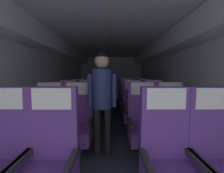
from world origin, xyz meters
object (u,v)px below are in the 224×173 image
(seat_c_left_aisle, at_px, (87,109))
(seat_e_right_window, at_px, (125,96))
(seat_b_right_aisle, at_px, (171,124))
(flight_attendant, at_px, (102,93))
(seat_b_left_window, at_px, (48,124))
(seat_a_left_window, at_px, (0,161))
(seat_b_left_aisle, at_px, (77,124))
(seat_c_right_window, at_px, (133,109))
(seat_d_left_window, at_px, (78,101))
(seat_c_left_window, at_px, (67,109))
(seat_a_left_aisle, at_px, (50,161))
(seat_d_right_aisle, at_px, (143,101))
(seat_c_right_aisle, at_px, (154,109))
(seat_e_right_aisle, at_px, (137,96))
(seat_a_right_window, at_px, (168,161))
(seat_d_left_aisle, at_px, (93,101))
(seat_e_left_window, at_px, (84,96))
(seat_e_left_aisle, at_px, (96,96))
(seat_d_right_window, at_px, (128,101))
(seat_b_right_window, at_px, (143,124))
(seat_a_right_aisle, at_px, (219,161))

(seat_c_left_aisle, distance_m, seat_e_right_window, 2.19)
(seat_b_right_aisle, bearing_deg, flight_attendant, -175.74)
(seat_b_left_window, bearing_deg, seat_a_left_window, -90.30)
(seat_b_left_window, xyz_separation_m, seat_b_left_aisle, (0.47, 0.00, 0.00))
(seat_c_right_window, relative_size, seat_d_left_window, 1.00)
(flight_attendant, bearing_deg, seat_c_left_window, 119.97)
(flight_attendant, bearing_deg, seat_a_left_aisle, -124.87)
(seat_a_left_aisle, relative_size, seat_d_right_aisle, 1.00)
(seat_c_right_aisle, bearing_deg, seat_e_right_aisle, 90.33)
(seat_d_right_aisle, bearing_deg, seat_a_right_window, -98.82)
(seat_d_right_aisle, relative_size, flight_attendant, 0.72)
(seat_b_left_aisle, relative_size, seat_e_right_aisle, 1.00)
(seat_c_right_window, distance_m, seat_d_left_window, 1.79)
(seat_a_right_window, bearing_deg, seat_c_right_window, 90.22)
(seat_b_left_window, height_order, seat_c_left_window, same)
(seat_c_left_window, height_order, seat_d_right_aisle, same)
(seat_d_left_aisle, height_order, flight_attendant, flight_attendant)
(seat_e_left_window, height_order, seat_e_left_aisle, same)
(seat_e_left_window, bearing_deg, seat_d_right_aisle, -25.97)
(seat_d_left_aisle, relative_size, seat_e_right_aisle, 1.00)
(flight_attendant, bearing_deg, seat_b_right_aisle, -5.20)
(seat_b_right_aisle, height_order, seat_d_right_window, same)
(seat_d_left_window, distance_m, seat_d_right_window, 1.52)
(seat_b_right_window, xyz_separation_m, seat_d_right_aisle, (0.46, 1.93, 0.00))
(seat_b_left_aisle, xyz_separation_m, seat_c_left_window, (-0.46, 0.95, 0.00))
(seat_c_right_aisle, height_order, seat_e_left_aisle, same)
(seat_b_right_window, xyz_separation_m, seat_c_left_window, (-1.51, 0.97, 0.00))
(seat_b_left_aisle, bearing_deg, flight_attendant, -13.09)
(seat_e_right_aisle, bearing_deg, seat_b_right_window, -99.05)
(seat_c_left_window, bearing_deg, seat_e_left_aisle, 77.05)
(seat_d_right_aisle, height_order, seat_e_right_aisle, same)
(seat_a_right_window, xyz_separation_m, seat_e_left_aisle, (-1.07, 3.86, 0.00))
(seat_c_right_aisle, bearing_deg, seat_c_right_window, 179.44)
(seat_c_right_aisle, distance_m, seat_d_right_aisle, 0.95)
(seat_b_left_window, xyz_separation_m, seat_e_left_aisle, (0.45, 2.89, 0.00))
(seat_a_left_aisle, height_order, seat_b_right_window, same)
(seat_c_right_window, bearing_deg, seat_c_right_aisle, -0.56)
(seat_d_right_aisle, bearing_deg, seat_e_right_aisle, 89.79)
(seat_c_right_window, height_order, seat_d_left_window, same)
(seat_e_left_window, bearing_deg, seat_c_left_window, -90.04)
(seat_d_right_aisle, bearing_deg, seat_c_left_aisle, -148.01)
(seat_c_right_aisle, distance_m, seat_e_right_aisle, 1.91)
(seat_e_right_aisle, bearing_deg, seat_d_left_window, -154.33)
(seat_b_left_window, relative_size, seat_c_left_window, 1.00)
(seat_b_right_window, height_order, seat_d_left_aisle, same)
(seat_a_right_aisle, distance_m, seat_b_left_window, 2.21)
(seat_d_left_window, height_order, flight_attendant, flight_attendant)
(seat_c_left_window, height_order, seat_e_left_window, same)
(seat_b_left_aisle, xyz_separation_m, seat_c_right_window, (1.05, 0.97, 0.00))
(seat_c_left_aisle, xyz_separation_m, flight_attendant, (0.42, -1.06, 0.50))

